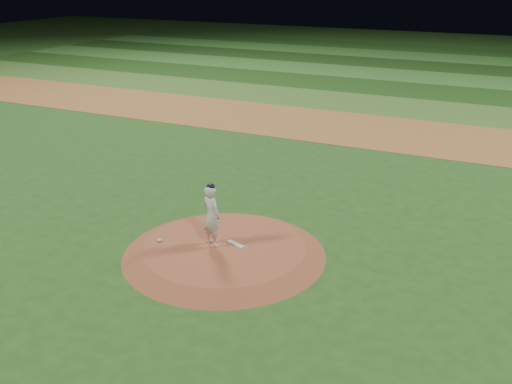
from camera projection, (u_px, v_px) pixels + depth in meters
ground at (224, 254)px, 15.48m from camera, size 120.00×120.00×0.00m
infield_dirt_band at (364, 130)px, 27.23m from camera, size 70.00×6.00×0.02m
outfield_stripe_0 at (391, 106)px, 31.84m from camera, size 70.00×5.00×0.02m
outfield_stripe_1 at (409, 90)px, 36.04m from camera, size 70.00×5.00×0.02m
outfield_stripe_2 at (423, 77)px, 40.23m from camera, size 70.00×5.00×0.02m
outfield_stripe_3 at (435, 66)px, 44.43m from camera, size 70.00×5.00×0.02m
outfield_stripe_4 at (445, 58)px, 48.62m from camera, size 70.00×5.00×0.02m
outfield_stripe_5 at (453, 51)px, 52.82m from camera, size 70.00×5.00×0.02m
pitchers_mound at (224, 250)px, 15.44m from camera, size 5.50×5.50×0.25m
pitching_rubber at (236, 244)px, 15.46m from camera, size 0.59×0.32×0.03m
rosin_bag at (159, 240)px, 15.62m from camera, size 0.13×0.13×0.07m
pitcher_on_mound at (212, 215)px, 15.16m from camera, size 0.73×0.61×1.76m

